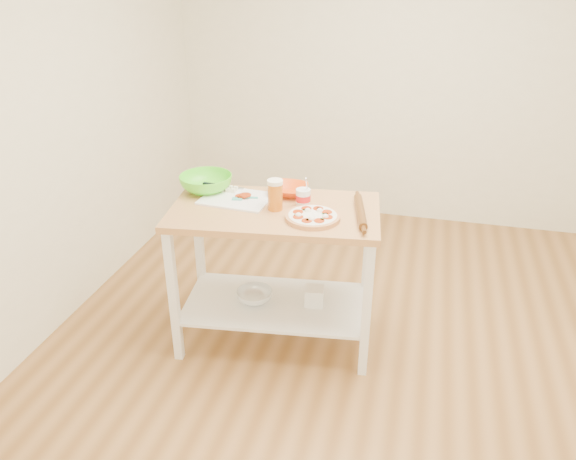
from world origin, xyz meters
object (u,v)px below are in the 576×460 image
(green_bowl, at_px, (206,183))
(prep_island, at_px, (275,247))
(orange_bowl, at_px, (288,190))
(shelf_glass_bowl, at_px, (254,296))
(shelf_bin, at_px, (315,296))
(spatula, at_px, (244,198))
(yogurt_tub, at_px, (303,198))
(knife, at_px, (218,185))
(rolling_pin, at_px, (360,212))
(pizza, at_px, (313,216))
(cutting_board, at_px, (236,198))
(beer_pint, at_px, (275,195))

(green_bowl, bearing_deg, prep_island, -18.28)
(orange_bowl, distance_m, shelf_glass_bowl, 0.70)
(prep_island, height_order, orange_bowl, orange_bowl)
(shelf_bin, bearing_deg, orange_bowl, 139.47)
(spatula, distance_m, yogurt_tub, 0.36)
(knife, xyz_separation_m, green_bowl, (-0.05, -0.06, 0.03))
(rolling_pin, height_order, shelf_bin, rolling_pin)
(rolling_pin, bearing_deg, spatula, 176.86)
(spatula, xyz_separation_m, yogurt_tub, (0.36, 0.01, 0.04))
(pizza, xyz_separation_m, shelf_glass_bowl, (-0.37, 0.07, -0.62))
(knife, distance_m, rolling_pin, 0.94)
(cutting_board, bearing_deg, pizza, -13.62)
(knife, distance_m, green_bowl, 0.09)
(prep_island, distance_m, pizza, 0.37)
(shelf_bin, bearing_deg, prep_island, -169.35)
(spatula, relative_size, rolling_pin, 0.36)
(cutting_board, relative_size, yogurt_tub, 2.29)
(orange_bowl, bearing_deg, shelf_glass_bowl, -122.48)
(prep_island, relative_size, orange_bowl, 5.38)
(orange_bowl, distance_m, yogurt_tub, 0.20)
(pizza, height_order, beer_pint, beer_pint)
(beer_pint, bearing_deg, shelf_glass_bowl, -176.24)
(rolling_pin, relative_size, shelf_glass_bowl, 1.80)
(orange_bowl, height_order, rolling_pin, orange_bowl)
(prep_island, xyz_separation_m, green_bowl, (-0.48, 0.16, 0.30))
(spatula, relative_size, knife, 0.54)
(prep_island, distance_m, orange_bowl, 0.36)
(pizza, xyz_separation_m, cutting_board, (-0.50, 0.16, -0.01))
(orange_bowl, xyz_separation_m, shelf_glass_bowl, (-0.16, -0.24, -0.63))
(rolling_pin, bearing_deg, green_bowl, 172.37)
(yogurt_tub, bearing_deg, orange_bowl, 130.31)
(shelf_bin, bearing_deg, beer_pint, -167.39)
(prep_island, distance_m, knife, 0.55)
(spatula, bearing_deg, shelf_glass_bowl, -57.47)
(orange_bowl, height_order, yogurt_tub, yogurt_tub)
(shelf_glass_bowl, bearing_deg, cutting_board, 143.11)
(prep_island, relative_size, rolling_pin, 3.12)
(pizza, xyz_separation_m, spatula, (-0.45, 0.15, -0.00))
(yogurt_tub, xyz_separation_m, rolling_pin, (0.34, -0.05, -0.03))
(pizza, relative_size, cutting_board, 0.72)
(orange_bowl, distance_m, green_bowl, 0.51)
(knife, distance_m, shelf_bin, 0.91)
(prep_island, xyz_separation_m, beer_pint, (0.01, -0.01, 0.34))
(spatula, bearing_deg, yogurt_tub, -7.66)
(beer_pint, bearing_deg, prep_island, 131.07)
(shelf_bin, bearing_deg, spatula, 177.11)
(spatula, height_order, beer_pint, beer_pint)
(pizza, relative_size, yogurt_tub, 1.65)
(cutting_board, bearing_deg, green_bowl, 164.35)
(orange_bowl, distance_m, rolling_pin, 0.51)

